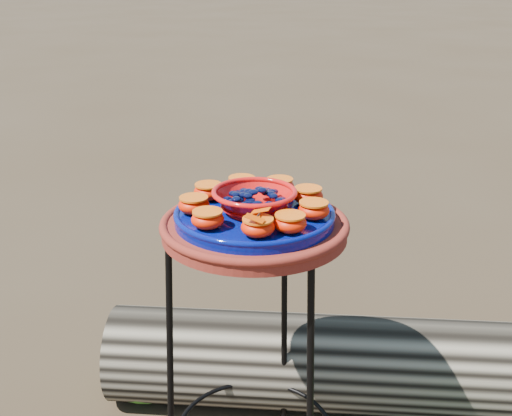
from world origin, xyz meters
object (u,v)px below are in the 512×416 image
at_px(plant_stand, 255,365).
at_px(driftwood_log, 368,365).
at_px(terracotta_saucer, 254,229).
at_px(red_bowl, 254,201).
at_px(cobalt_plate, 254,217).

xyz_separation_m(plant_stand, driftwood_log, (0.20, 0.40, -0.20)).
bearing_deg(plant_stand, driftwood_log, 63.70).
xyz_separation_m(terracotta_saucer, red_bowl, (0.00, 0.00, 0.07)).
relative_size(terracotta_saucer, cobalt_plate, 1.17).
height_order(terracotta_saucer, driftwood_log, terracotta_saucer).
relative_size(plant_stand, cobalt_plate, 1.95).
bearing_deg(cobalt_plate, plant_stand, 0.00).
xyz_separation_m(cobalt_plate, red_bowl, (0.00, 0.00, 0.04)).
distance_m(cobalt_plate, red_bowl, 0.04).
height_order(plant_stand, terracotta_saucer, terracotta_saucer).
distance_m(plant_stand, terracotta_saucer, 0.37).
bearing_deg(red_bowl, driftwood_log, 63.70).
distance_m(red_bowl, driftwood_log, 0.78).
xyz_separation_m(terracotta_saucer, cobalt_plate, (0.00, 0.00, 0.03)).
bearing_deg(cobalt_plate, driftwood_log, 63.70).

